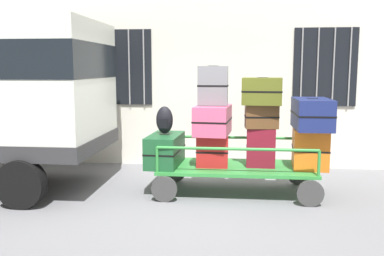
{
  "coord_description": "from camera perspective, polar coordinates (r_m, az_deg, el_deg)",
  "views": [
    {
      "loc": [
        0.49,
        -6.06,
        1.98
      ],
      "look_at": [
        -0.19,
        0.55,
        1.04
      ],
      "focal_mm": 39.55,
      "sensor_mm": 36.0,
      "label": 1
    }
  ],
  "objects": [
    {
      "name": "suitcase_midright_bottom",
      "position": [
        6.83,
        15.63,
        -2.64
      ],
      "size": [
        0.57,
        0.68,
        0.62
      ],
      "color": "orange",
      "rests_on": "luggage_cart"
    },
    {
      "name": "luggage_cart",
      "position": [
        6.8,
        5.98,
        -5.69
      ],
      "size": [
        2.52,
        1.22,
        0.44
      ],
      "color": "#2D8438",
      "rests_on": "ground"
    },
    {
      "name": "suitcase_center_middle",
      "position": [
        6.66,
        9.36,
        1.55
      ],
      "size": [
        0.53,
        0.34,
        0.37
      ],
      "color": "brown",
      "rests_on": "suitcase_center_bottom"
    },
    {
      "name": "building_wall",
      "position": [
        8.64,
        2.7,
        11.48
      ],
      "size": [
        12.0,
        0.38,
        5.0
      ],
      "color": "silver",
      "rests_on": "ground"
    },
    {
      "name": "suitcase_left_bottom",
      "position": [
        6.79,
        -3.66,
        -2.96
      ],
      "size": [
        0.54,
        0.99,
        0.5
      ],
      "color": "#194C28",
      "rests_on": "luggage_cart"
    },
    {
      "name": "backpack",
      "position": [
        6.79,
        -3.73,
        1.06
      ],
      "size": [
        0.27,
        0.22,
        0.44
      ],
      "color": "black",
      "rests_on": "suitcase_left_bottom"
    },
    {
      "name": "suitcase_midleft_top",
      "position": [
        6.66,
        2.86,
        5.73
      ],
      "size": [
        0.48,
        0.33,
        0.62
      ],
      "color": "slate",
      "rests_on": "suitcase_midleft_middle"
    },
    {
      "name": "suitcase_center_top",
      "position": [
        6.62,
        9.44,
        4.94
      ],
      "size": [
        0.65,
        0.54,
        0.42
      ],
      "color": "#4C5119",
      "rests_on": "suitcase_center_middle"
    },
    {
      "name": "suitcase_midleft_bottom",
      "position": [
        6.76,
        2.79,
        -2.96
      ],
      "size": [
        0.5,
        0.51,
        0.51
      ],
      "color": "#B21E1E",
      "rests_on": "luggage_cart"
    },
    {
      "name": "ground_plane",
      "position": [
        6.39,
        1.23,
        -9.97
      ],
      "size": [
        40.0,
        40.0,
        0.0
      ],
      "primitive_type": "plane",
      "color": "slate"
    },
    {
      "name": "suitcase_midright_middle",
      "position": [
        6.71,
        15.87,
        1.86
      ],
      "size": [
        0.54,
        0.94,
        0.47
      ],
      "color": "navy",
      "rests_on": "suitcase_midright_bottom"
    },
    {
      "name": "suitcase_midleft_middle",
      "position": [
        6.69,
        2.82,
        1.11
      ],
      "size": [
        0.6,
        0.88,
        0.46
      ],
      "color": "#CC4C72",
      "rests_on": "suitcase_midleft_bottom"
    },
    {
      "name": "suitcase_center_bottom",
      "position": [
        6.74,
        9.26,
        -2.6
      ],
      "size": [
        0.46,
        0.32,
        0.62
      ],
      "color": "maroon",
      "rests_on": "luggage_cart"
    },
    {
      "name": "cart_railing",
      "position": [
        6.72,
        6.03,
        -2.38
      ],
      "size": [
        2.4,
        1.09,
        0.4
      ],
      "color": "#2D8438",
      "rests_on": "luggage_cart"
    }
  ]
}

